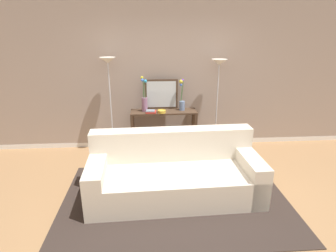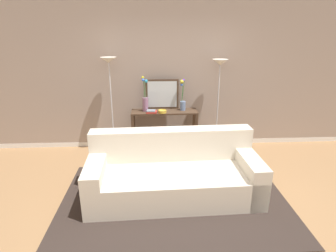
% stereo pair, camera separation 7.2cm
% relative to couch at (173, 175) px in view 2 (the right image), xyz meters
% --- Properties ---
extents(ground_plane, '(16.00, 16.00, 0.02)m').
position_rel_couch_xyz_m(ground_plane, '(0.05, -0.35, -0.32)').
color(ground_plane, '#9E754C').
extents(back_wall, '(12.00, 0.15, 2.73)m').
position_rel_couch_xyz_m(back_wall, '(0.05, 1.85, 1.06)').
color(back_wall, white).
rests_on(back_wall, ground).
extents(area_rug, '(3.09, 2.07, 0.01)m').
position_rel_couch_xyz_m(area_rug, '(0.00, -0.17, -0.30)').
color(area_rug, '#332823').
rests_on(area_rug, ground).
extents(couch, '(2.37, 1.06, 0.88)m').
position_rel_couch_xyz_m(couch, '(0.00, 0.00, 0.00)').
color(couch, beige).
rests_on(couch, ground).
extents(console_table, '(1.21, 0.37, 0.80)m').
position_rel_couch_xyz_m(console_table, '(-0.06, 1.50, 0.24)').
color(console_table, '#473323').
rests_on(console_table, ground).
extents(floor_lamp_left, '(0.28, 0.28, 1.78)m').
position_rel_couch_xyz_m(floor_lamp_left, '(-1.02, 1.50, 1.09)').
color(floor_lamp_left, silver).
rests_on(floor_lamp_left, ground).
extents(floor_lamp_right, '(0.28, 0.28, 1.73)m').
position_rel_couch_xyz_m(floor_lamp_right, '(0.93, 1.50, 1.05)').
color(floor_lamp_right, silver).
rests_on(floor_lamp_right, ground).
extents(wall_mirror, '(0.61, 0.02, 0.56)m').
position_rel_couch_xyz_m(wall_mirror, '(-0.09, 1.65, 0.77)').
color(wall_mirror, '#473323').
rests_on(wall_mirror, console_table).
extents(vase_tall_flowers, '(0.11, 0.11, 0.64)m').
position_rel_couch_xyz_m(vase_tall_flowers, '(-0.41, 1.51, 0.69)').
color(vase_tall_flowers, gray).
rests_on(vase_tall_flowers, console_table).
extents(vase_short_flowers, '(0.11, 0.11, 0.57)m').
position_rel_couch_xyz_m(vase_short_flowers, '(0.28, 1.54, 0.69)').
color(vase_short_flowers, '#6B84AD').
rests_on(vase_short_flowers, console_table).
extents(fruit_bowl, '(0.15, 0.15, 0.05)m').
position_rel_couch_xyz_m(fruit_bowl, '(-0.10, 1.38, 0.52)').
color(fruit_bowl, gold).
rests_on(fruit_bowl, console_table).
extents(book_stack, '(0.19, 0.17, 0.04)m').
position_rel_couch_xyz_m(book_stack, '(-0.30, 1.40, 0.51)').
color(book_stack, '#BC3328').
rests_on(book_stack, console_table).
extents(book_row_under_console, '(0.30, 0.18, 0.13)m').
position_rel_couch_xyz_m(book_row_under_console, '(-0.40, 1.50, -0.25)').
color(book_row_under_console, '#B77F33').
rests_on(book_row_under_console, ground).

